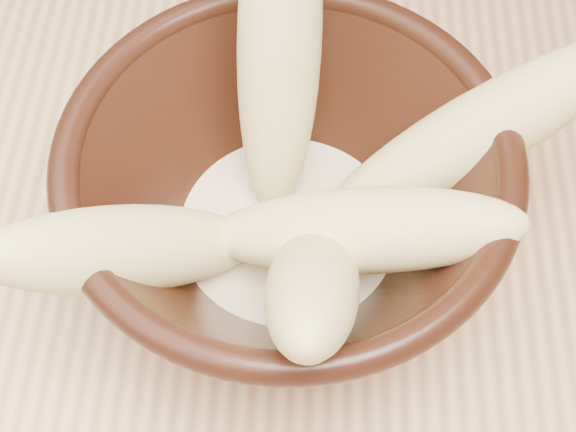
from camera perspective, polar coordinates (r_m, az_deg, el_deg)
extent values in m
cylinder|color=tan|center=(1.01, -17.89, -0.21)|extent=(0.05, 0.05, 0.71)
cylinder|color=black|center=(0.48, 0.00, -3.35)|extent=(0.10, 0.10, 0.01)
cylinder|color=black|center=(0.46, 0.00, -2.01)|extent=(0.10, 0.10, 0.01)
torus|color=black|center=(0.38, 0.00, 4.27)|extent=(0.23, 0.23, 0.02)
cylinder|color=beige|center=(0.45, 0.00, -1.31)|extent=(0.13, 0.13, 0.02)
ellipsoid|color=#D9CA80|center=(0.40, -0.65, 11.63)|extent=(0.05, 0.12, 0.19)
ellipsoid|color=#D9CA80|center=(0.38, -10.95, -2.30)|extent=(0.15, 0.12, 0.13)
ellipsoid|color=#D9CA80|center=(0.42, 12.79, 5.47)|extent=(0.18, 0.09, 0.14)
ellipsoid|color=#D9CA80|center=(0.38, 4.99, -1.05)|extent=(0.17, 0.06, 0.09)
ellipsoid|color=#D9CA80|center=(0.36, 1.80, -4.96)|extent=(0.05, 0.14, 0.14)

